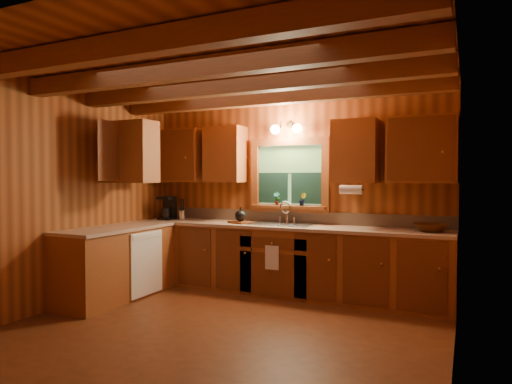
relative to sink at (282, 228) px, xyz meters
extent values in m
plane|color=#592C15|center=(0.00, -1.60, -0.86)|extent=(4.20, 4.20, 0.00)
plane|color=brown|center=(0.00, -1.60, 1.74)|extent=(4.20, 4.20, 0.00)
plane|color=brown|center=(0.00, 0.30, 0.44)|extent=(4.20, 0.00, 4.20)
plane|color=brown|center=(0.00, -3.50, 0.44)|extent=(4.20, 0.00, 4.20)
plane|color=brown|center=(-2.10, -1.60, 0.44)|extent=(0.00, 3.80, 3.80)
plane|color=brown|center=(2.10, -1.60, 0.44)|extent=(0.00, 3.80, 3.80)
cube|color=brown|center=(0.00, -2.80, 1.63)|extent=(4.20, 0.14, 0.18)
cube|color=brown|center=(0.00, -2.00, 1.63)|extent=(4.20, 0.14, 0.18)
cube|color=brown|center=(0.00, -1.20, 1.63)|extent=(4.20, 0.14, 0.18)
cube|color=brown|center=(0.00, -0.40, 1.63)|extent=(4.20, 0.14, 0.18)
cube|color=brown|center=(0.00, -0.01, -0.43)|extent=(4.20, 0.62, 0.86)
cube|color=brown|center=(-1.79, -1.12, -0.43)|extent=(0.62, 1.60, 0.86)
cube|color=tan|center=(0.00, -0.01, 0.02)|extent=(4.20, 0.66, 0.04)
cube|color=tan|center=(-1.78, -1.12, 0.02)|extent=(0.64, 1.60, 0.04)
cube|color=tan|center=(0.00, 0.28, 0.12)|extent=(4.20, 0.02, 0.16)
cube|color=white|center=(-1.47, -0.92, -0.43)|extent=(0.02, 0.60, 0.80)
cube|color=brown|center=(-1.70, 0.13, 0.98)|extent=(0.78, 0.34, 0.78)
cube|color=brown|center=(-0.92, 0.13, 0.98)|extent=(0.55, 0.34, 0.78)
cube|color=brown|center=(0.92, 0.13, 0.98)|extent=(0.55, 0.34, 0.78)
cube|color=brown|center=(1.70, 0.13, 0.98)|extent=(0.78, 0.34, 0.78)
cube|color=brown|center=(-1.93, -0.92, 0.98)|extent=(0.34, 1.10, 0.78)
cube|color=brown|center=(0.00, 0.26, 1.14)|extent=(1.12, 0.08, 0.10)
cube|color=brown|center=(0.00, 0.26, 0.24)|extent=(1.12, 0.08, 0.10)
cube|color=brown|center=(-0.51, 0.26, 0.69)|extent=(0.10, 0.08, 0.80)
cube|color=brown|center=(0.51, 0.26, 0.69)|extent=(0.10, 0.08, 0.80)
cube|color=#427A35|center=(0.00, 0.29, 0.69)|extent=(0.92, 0.01, 0.80)
cube|color=#11302E|center=(-0.24, 0.27, 0.52)|extent=(0.42, 0.02, 0.42)
cube|color=#11302E|center=(0.24, 0.27, 0.52)|extent=(0.42, 0.02, 0.42)
cylinder|color=black|center=(0.00, 0.27, 0.71)|extent=(0.92, 0.01, 0.01)
cube|color=brown|center=(0.00, 0.22, 0.26)|extent=(1.06, 0.14, 0.04)
cylinder|color=black|center=(0.00, 0.26, 1.37)|extent=(0.08, 0.03, 0.08)
cylinder|color=black|center=(-0.10, 0.20, 1.37)|extent=(0.09, 0.17, 0.08)
cylinder|color=black|center=(0.10, 0.20, 1.37)|extent=(0.09, 0.17, 0.08)
sphere|color=#FFE0A5|center=(-0.16, 0.14, 1.30)|extent=(0.13, 0.13, 0.13)
sphere|color=#FFE0A5|center=(0.16, 0.14, 1.30)|extent=(0.13, 0.13, 0.13)
cylinder|color=white|center=(0.92, -0.07, 0.51)|extent=(0.27, 0.11, 0.11)
cube|color=white|center=(0.00, -0.34, -0.34)|extent=(0.18, 0.01, 0.30)
cube|color=silver|center=(0.00, 0.00, 0.05)|extent=(0.82, 0.48, 0.02)
cube|color=#262628|center=(-0.19, 0.00, -0.02)|extent=(0.34, 0.40, 0.14)
cube|color=#262628|center=(0.19, 0.00, -0.02)|extent=(0.34, 0.40, 0.14)
cylinder|color=silver|center=(0.00, 0.18, 0.15)|extent=(0.04, 0.04, 0.22)
torus|color=silver|center=(0.00, 0.12, 0.26)|extent=(0.16, 0.02, 0.16)
cube|color=black|center=(-1.78, -0.08, 0.06)|extent=(0.19, 0.23, 0.03)
cube|color=black|center=(-1.78, 0.00, 0.22)|extent=(0.19, 0.09, 0.32)
cube|color=black|center=(-1.78, -0.10, 0.36)|extent=(0.19, 0.21, 0.04)
cylinder|color=black|center=(-1.78, -0.11, 0.15)|extent=(0.12, 0.12, 0.14)
cylinder|color=silver|center=(-1.59, 0.02, 0.11)|extent=(0.11, 0.11, 0.14)
cylinder|color=black|center=(-1.60, 0.01, 0.25)|extent=(0.03, 0.03, 0.20)
cylinder|color=black|center=(-1.59, 0.02, 0.25)|extent=(0.01, 0.01, 0.20)
cylinder|color=black|center=(-1.57, 0.03, 0.25)|extent=(0.03, 0.03, 0.20)
cylinder|color=black|center=(-1.56, 0.04, 0.25)|extent=(0.04, 0.05, 0.20)
cube|color=#5F2D14|center=(-0.57, -0.08, 0.06)|extent=(0.36, 0.32, 0.03)
sphere|color=black|center=(-0.57, -0.08, 0.15)|extent=(0.15, 0.15, 0.15)
cylinder|color=black|center=(-0.57, -0.08, 0.24)|extent=(0.02, 0.02, 0.04)
imported|color=#48230C|center=(1.81, 0.00, 0.09)|extent=(0.46, 0.46, 0.09)
imported|color=#5F2D14|center=(-0.17, 0.21, 0.37)|extent=(0.10, 0.07, 0.18)
imported|color=#5F2D14|center=(0.21, 0.21, 0.37)|extent=(0.11, 0.10, 0.17)
camera|label=1|loc=(2.19, -5.45, 0.66)|focal=31.58mm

